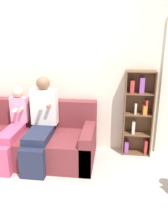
{
  "coord_description": "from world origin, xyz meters",
  "views": [
    {
      "loc": [
        1.18,
        -2.71,
        1.89
      ],
      "look_at": [
        0.75,
        0.62,
        0.78
      ],
      "focal_mm": 38.0,
      "sensor_mm": 36.0,
      "label": 1
    }
  ],
  "objects_px": {
    "child_seated": "(12,128)",
    "couch": "(32,140)",
    "bookshelf": "(138,114)",
    "adult_seated": "(41,121)"
  },
  "relations": [
    {
      "from": "couch",
      "to": "child_seated",
      "type": "distance_m",
      "value": 0.38
    },
    {
      "from": "couch",
      "to": "child_seated",
      "type": "height_order",
      "value": "child_seated"
    },
    {
      "from": "bookshelf",
      "to": "couch",
      "type": "bearing_deg",
      "value": -167.61
    },
    {
      "from": "couch",
      "to": "adult_seated",
      "type": "distance_m",
      "value": 0.43
    },
    {
      "from": "child_seated",
      "to": "bookshelf",
      "type": "bearing_deg",
      "value": 15.38
    },
    {
      "from": "bookshelf",
      "to": "adult_seated",
      "type": "bearing_deg",
      "value": -162.4
    },
    {
      "from": "adult_seated",
      "to": "child_seated",
      "type": "height_order",
      "value": "adult_seated"
    },
    {
      "from": "child_seated",
      "to": "couch",
      "type": "bearing_deg",
      "value": 34.05
    },
    {
      "from": "adult_seated",
      "to": "bookshelf",
      "type": "height_order",
      "value": "bookshelf"
    },
    {
      "from": "couch",
      "to": "child_seated",
      "type": "xyz_separation_m",
      "value": [
        -0.23,
        -0.15,
        0.26
      ]
    }
  ]
}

